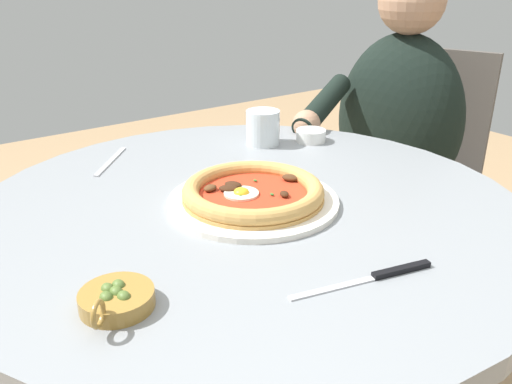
{
  "coord_description": "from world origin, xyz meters",
  "views": [
    {
      "loc": [
        -0.69,
        0.48,
        1.1
      ],
      "look_at": [
        0.01,
        -0.02,
        0.73
      ],
      "focal_mm": 37.33,
      "sensor_mm": 36.0,
      "label": 1
    }
  ],
  "objects": [
    {
      "name": "diner_person",
      "position": [
        0.25,
        -0.69,
        0.48
      ],
      "size": [
        0.41,
        0.56,
        1.1
      ],
      "color": "#282833",
      "rests_on": "ground"
    },
    {
      "name": "olive_pan",
      "position": [
        -0.16,
        0.3,
        0.73
      ],
      "size": [
        0.1,
        0.1,
        0.05
      ],
      "color": "olive",
      "rests_on": "dining_table"
    },
    {
      "name": "dining_table",
      "position": [
        0.0,
        0.0,
        0.54
      ],
      "size": [
        0.97,
        0.97,
        0.72
      ],
      "color": "gray",
      "rests_on": "ground"
    },
    {
      "name": "steak_knife",
      "position": [
        -0.3,
        -0.01,
        0.72
      ],
      "size": [
        0.06,
        0.21,
        0.01
      ],
      "color": "silver",
      "rests_on": "dining_table"
    },
    {
      "name": "water_glass",
      "position": [
        0.25,
        -0.22,
        0.75
      ],
      "size": [
        0.08,
        0.08,
        0.08
      ],
      "color": "silver",
      "rests_on": "dining_table"
    },
    {
      "name": "cafe_chair_diner",
      "position": [
        0.3,
        -0.83,
        0.52
      ],
      "size": [
        0.55,
        0.55,
        0.86
      ],
      "color": "#504A45",
      "rests_on": "ground"
    },
    {
      "name": "fork_utensil",
      "position": [
        0.34,
        0.11,
        0.72
      ],
      "size": [
        0.14,
        0.12,
        0.0
      ],
      "color": "#BCBCC1",
      "rests_on": "dining_table"
    },
    {
      "name": "pizza_on_plate",
      "position": [
        -0.01,
        -0.01,
        0.73
      ],
      "size": [
        0.3,
        0.3,
        0.04
      ],
      "color": "white",
      "rests_on": "dining_table"
    },
    {
      "name": "ramekin_capers",
      "position": [
        0.2,
        -0.32,
        0.73
      ],
      "size": [
        0.07,
        0.07,
        0.03
      ],
      "color": "white",
      "rests_on": "dining_table"
    }
  ]
}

